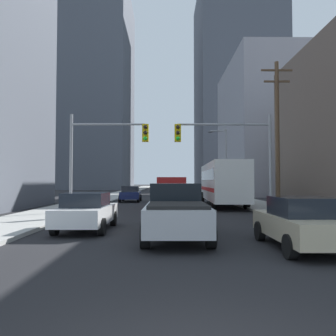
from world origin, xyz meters
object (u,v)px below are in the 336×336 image
(sedan_navy, at_px, (131,194))
(traffic_signal_near_right, at_px, (228,145))
(city_bus, at_px, (222,182))
(sedan_beige, at_px, (302,222))
(cargo_van_red, at_px, (171,190))
(traffic_signal_near_left, at_px, (105,146))
(pickup_truck_silver, at_px, (176,211))
(sedan_white, at_px, (87,211))

(sedan_navy, xyz_separation_m, traffic_signal_near_right, (7.10, -12.63, 3.36))
(city_bus, distance_m, sedan_beige, 17.21)
(city_bus, xyz_separation_m, traffic_signal_near_right, (-0.86, -7.01, 2.21))
(sedan_navy, bearing_deg, cargo_van_red, -63.09)
(sedan_beige, height_order, traffic_signal_near_left, traffic_signal_near_left)
(sedan_beige, bearing_deg, sedan_navy, 107.88)
(city_bus, height_order, sedan_navy, city_bus)
(pickup_truck_silver, relative_size, sedan_navy, 1.27)
(pickup_truck_silver, xyz_separation_m, sedan_navy, (-3.70, 20.86, -0.16))
(pickup_truck_silver, distance_m, traffic_signal_near_left, 9.65)
(sedan_navy, relative_size, traffic_signal_near_right, 0.71)
(sedan_beige, bearing_deg, cargo_van_red, 103.11)
(sedan_white, height_order, traffic_signal_near_right, traffic_signal_near_right)
(city_bus, distance_m, pickup_truck_silver, 15.85)
(pickup_truck_silver, bearing_deg, city_bus, 74.40)
(traffic_signal_near_left, bearing_deg, city_bus, 40.55)
(sedan_navy, bearing_deg, city_bus, -35.24)
(traffic_signal_near_right, bearing_deg, city_bus, 82.99)
(sedan_beige, bearing_deg, traffic_signal_near_right, 91.44)
(traffic_signal_near_left, distance_m, traffic_signal_near_right, 7.33)
(sedan_navy, distance_m, traffic_signal_near_right, 14.87)
(traffic_signal_near_left, height_order, traffic_signal_near_right, same)
(cargo_van_red, distance_m, traffic_signal_near_right, 6.79)
(traffic_signal_near_right, bearing_deg, sedan_beige, -88.56)
(cargo_van_red, bearing_deg, sedan_navy, 116.91)
(sedan_navy, relative_size, traffic_signal_near_left, 0.71)
(sedan_beige, bearing_deg, sedan_white, 152.36)
(pickup_truck_silver, bearing_deg, traffic_signal_near_left, 115.61)
(sedan_white, bearing_deg, sedan_beige, -27.64)
(pickup_truck_silver, height_order, cargo_van_red, cargo_van_red)
(traffic_signal_near_left, bearing_deg, sedan_white, -86.36)
(pickup_truck_silver, distance_m, sedan_navy, 21.18)
(cargo_van_red, distance_m, traffic_signal_near_left, 7.14)
(traffic_signal_near_left, bearing_deg, traffic_signal_near_right, 0.00)
(sedan_white, bearing_deg, sedan_navy, 90.51)
(city_bus, bearing_deg, cargo_van_red, -156.48)
(pickup_truck_silver, height_order, sedan_beige, pickup_truck_silver)
(city_bus, distance_m, sedan_white, 15.55)
(city_bus, xyz_separation_m, traffic_signal_near_left, (-8.19, -7.01, 2.16))
(pickup_truck_silver, xyz_separation_m, sedan_beige, (3.65, -1.93, -0.16))
(sedan_beige, height_order, sedan_navy, same)
(sedan_beige, xyz_separation_m, traffic_signal_near_left, (-7.59, 10.15, 3.31))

